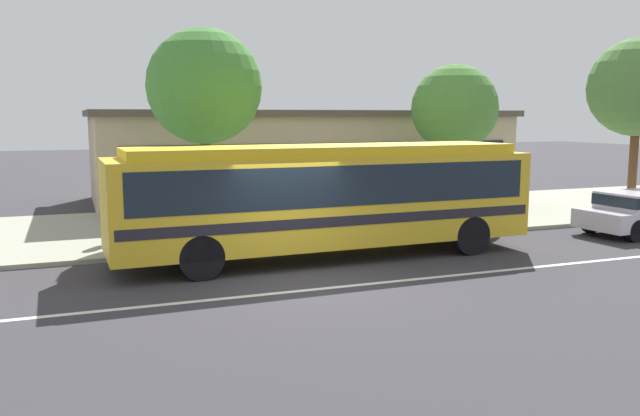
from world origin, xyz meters
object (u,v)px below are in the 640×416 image
at_px(bus_stop_sign, 441,178).
at_px(street_tree_near_stop, 204,87).
at_px(transit_bus, 326,193).
at_px(street_tree_far_end, 638,88).
at_px(pedestrian_waiting_near_sign, 116,205).
at_px(street_tree_mid_block, 455,109).

xyz_separation_m(bus_stop_sign, street_tree_near_stop, (-6.53, 2.27, 2.64)).
relative_size(transit_bus, street_tree_far_end, 1.70).
distance_m(pedestrian_waiting_near_sign, street_tree_far_end, 18.79).
xyz_separation_m(transit_bus, street_tree_near_stop, (-2.21, 3.99, 2.72)).
relative_size(transit_bus, street_tree_mid_block, 2.04).
xyz_separation_m(pedestrian_waiting_near_sign, bus_stop_sign, (9.14, -1.80, 0.61)).
height_order(bus_stop_sign, street_tree_far_end, street_tree_far_end).
xyz_separation_m(street_tree_mid_block, street_tree_far_end, (6.99, -1.25, 0.77)).
xyz_separation_m(transit_bus, pedestrian_waiting_near_sign, (-4.81, 3.52, -0.53)).
height_order(transit_bus, pedestrian_waiting_near_sign, transit_bus).
relative_size(transit_bus, bus_stop_sign, 4.25).
height_order(street_tree_mid_block, street_tree_far_end, street_tree_far_end).
relative_size(street_tree_mid_block, street_tree_far_end, 0.83).
relative_size(pedestrian_waiting_near_sign, street_tree_near_stop, 0.29).
bearing_deg(pedestrian_waiting_near_sign, street_tree_far_end, -0.05).
height_order(pedestrian_waiting_near_sign, street_tree_far_end, street_tree_far_end).
bearing_deg(transit_bus, street_tree_far_end, 14.40).
distance_m(transit_bus, street_tree_mid_block, 8.46).
bearing_deg(street_tree_far_end, pedestrian_waiting_near_sign, 179.95).
bearing_deg(bus_stop_sign, transit_bus, -158.30).
bearing_deg(transit_bus, street_tree_near_stop, 118.95).
bearing_deg(street_tree_mid_block, pedestrian_waiting_near_sign, -173.88).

